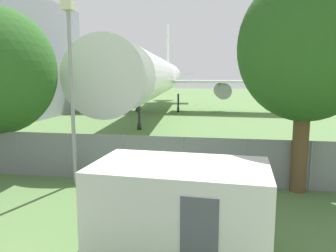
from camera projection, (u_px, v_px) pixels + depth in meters
name	position (u px, v px, depth m)	size (l,w,h in m)	color
perimeter_fence	(124.00, 158.00, 14.19)	(56.07, 0.07, 2.02)	gray
airplane	(156.00, 77.00, 39.92)	(39.02, 48.08, 13.30)	white
portable_cabin	(180.00, 207.00, 8.51)	(4.61, 2.83, 2.31)	silver
tree_far_right	(306.00, 48.00, 12.19)	(5.08, 5.08, 8.40)	brown
light_mast	(71.00, 75.00, 13.29)	(0.44, 0.44, 7.47)	#99999E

